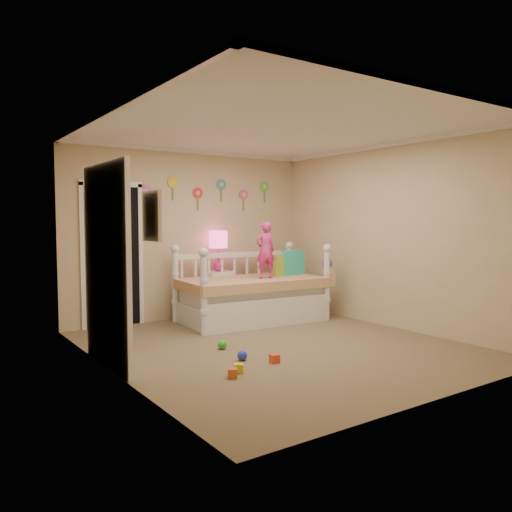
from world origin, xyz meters
TOP-DOWN VIEW (x-y plane):
  - floor at (0.00, 0.00)m, footprint 4.00×4.50m
  - ceiling at (0.00, 0.00)m, footprint 4.00×4.50m
  - back_wall at (0.00, 2.25)m, footprint 4.00×0.01m
  - left_wall at (-2.00, 0.00)m, footprint 0.01×4.50m
  - right_wall at (2.00, 0.00)m, footprint 0.01×4.50m
  - crown_molding at (0.00, 0.00)m, footprint 4.00×4.50m
  - daybed at (0.60, 1.44)m, footprint 2.24×1.31m
  - pillow_turquoise at (1.40, 1.45)m, footprint 0.41×0.21m
  - pillow_lime at (1.17, 1.48)m, footprint 0.36×0.19m
  - child at (0.72, 1.27)m, footprint 0.34×0.26m
  - nightstand at (0.39, 2.07)m, footprint 0.45×0.36m
  - table_lamp at (0.39, 2.07)m, footprint 0.29×0.29m
  - closet_doorway at (-1.25, 2.23)m, footprint 0.90×0.04m
  - flower_decals at (-0.09, 2.24)m, footprint 3.40×0.02m
  - mirror_closet at (-1.96, 0.30)m, footprint 0.07×1.30m
  - wall_picture at (-1.97, -0.90)m, footprint 0.05×0.34m
  - hanging_bag at (1.63, 0.89)m, footprint 0.20×0.16m
  - toy_scatter at (-0.71, -0.19)m, footprint 0.91×1.36m

SIDE VIEW (x-z plane):
  - floor at x=0.00m, z-range -0.01..0.01m
  - toy_scatter at x=-0.71m, z-range 0.00..0.11m
  - nightstand at x=0.39m, z-range 0.00..0.71m
  - daybed at x=0.60m, z-range 0.00..1.17m
  - hanging_bag at x=1.63m, z-range 0.53..0.89m
  - pillow_lime at x=1.17m, z-range 0.65..0.98m
  - pillow_turquoise at x=1.40m, z-range 0.65..1.04m
  - closet_doorway at x=-1.25m, z-range 0.00..2.07m
  - mirror_closet at x=-1.96m, z-range 0.00..2.10m
  - child at x=0.72m, z-range 0.65..1.49m
  - table_lamp at x=0.39m, z-range 0.82..1.46m
  - back_wall at x=0.00m, z-range 0.00..2.60m
  - left_wall at x=-2.00m, z-range 0.00..2.60m
  - right_wall at x=2.00m, z-range 0.00..2.60m
  - wall_picture at x=-1.97m, z-range 1.34..1.76m
  - flower_decals at x=-0.09m, z-range 1.69..2.19m
  - crown_molding at x=0.00m, z-range 2.54..2.60m
  - ceiling at x=0.00m, z-range 2.60..2.60m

